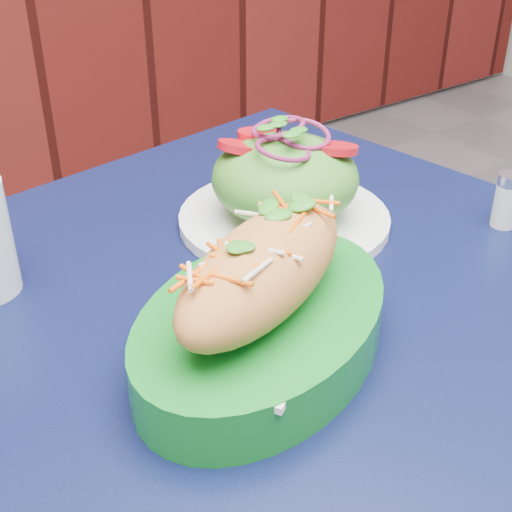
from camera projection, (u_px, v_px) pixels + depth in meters
cafe_table at (274, 396)px, 0.68m from camera, size 0.90×0.90×0.75m
banh_mi_basket at (263, 306)px, 0.57m from camera, size 0.32×0.27×0.13m
salad_plate at (285, 185)px, 0.77m from camera, size 0.23×0.23×0.12m
salt_shaker at (507, 200)px, 0.78m from camera, size 0.03×0.03×0.06m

